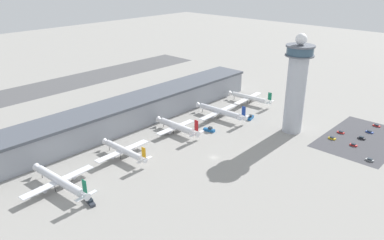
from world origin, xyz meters
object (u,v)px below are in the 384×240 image
at_px(control_tower, 296,85).
at_px(airplane_gate_alpha, 60,181).
at_px(service_truck_fuel, 90,201).
at_px(car_green_van, 354,145).
at_px(car_silver_sedan, 370,160).
at_px(airplane_gate_bravo, 124,150).
at_px(car_navy_sedan, 362,138).
at_px(airplane_gate_echo, 249,98).
at_px(service_truck_baggage, 209,130).
at_px(car_maroon_suv, 332,138).
at_px(airplane_gate_delta, 220,111).
at_px(service_truck_catering, 251,117).
at_px(car_white_wagon, 377,126).
at_px(car_yellow_taxi, 341,132).
at_px(car_red_hatchback, 370,132).
at_px(airplane_gate_charlie, 177,127).

relative_size(control_tower, airplane_gate_alpha, 1.45).
bearing_deg(service_truck_fuel, car_green_van, -24.82).
relative_size(airplane_gate_alpha, service_truck_fuel, 5.01).
bearing_deg(car_silver_sedan, airplane_gate_bravo, 131.39).
bearing_deg(car_navy_sedan, airplane_gate_echo, 85.80).
distance_m(service_truck_fuel, service_truck_baggage, 95.83).
distance_m(service_truck_fuel, car_maroon_suv, 145.88).
bearing_deg(car_maroon_suv, airplane_gate_delta, 105.08).
bearing_deg(service_truck_catering, service_truck_baggage, 168.30).
height_order(service_truck_fuel, car_maroon_suv, service_truck_fuel).
height_order(service_truck_catering, service_truck_fuel, service_truck_catering).
xyz_separation_m(airplane_gate_echo, car_green_van, (-19.18, -87.07, -3.86)).
bearing_deg(car_silver_sedan, airplane_gate_echo, 72.63).
height_order(airplane_gate_echo, car_white_wagon, airplane_gate_echo).
bearing_deg(car_yellow_taxi, car_red_hatchback, -44.53).
bearing_deg(airplane_gate_bravo, airplane_gate_delta, -0.92).
height_order(control_tower, car_navy_sedan, control_tower).
relative_size(car_green_van, car_navy_sedan, 0.95).
bearing_deg(car_navy_sedan, airplane_gate_delta, 110.49).
bearing_deg(service_truck_baggage, car_green_van, -61.03).
bearing_deg(airplane_gate_charlie, car_red_hatchback, -47.13).
xyz_separation_m(car_red_hatchback, car_maroon_suv, (-25.30, 13.26, 0.04)).
bearing_deg(car_silver_sedan, car_navy_sedan, 28.36).
bearing_deg(airplane_gate_delta, car_navy_sedan, -69.51).
bearing_deg(service_truck_catering, airplane_gate_bravo, 168.81).
bearing_deg(service_truck_fuel, control_tower, -11.09).
relative_size(control_tower, airplane_gate_bravo, 1.73).
bearing_deg(car_green_van, service_truck_catering, 95.43).
bearing_deg(car_maroon_suv, car_white_wagon, -18.62).
relative_size(airplane_gate_echo, car_white_wagon, 7.68).
height_order(airplane_gate_charlie, airplane_gate_delta, airplane_gate_charlie).
xyz_separation_m(airplane_gate_alpha, car_green_van, (139.65, -82.84, -3.85)).
bearing_deg(service_truck_baggage, car_silver_sedan, -71.69).
distance_m(car_green_van, car_navy_sedan, 12.80).
bearing_deg(airplane_gate_alpha, car_silver_sedan, -37.07).
distance_m(service_truck_baggage, car_navy_sedan, 92.47).
bearing_deg(service_truck_fuel, airplane_gate_delta, 10.47).
height_order(airplane_gate_bravo, airplane_gate_charlie, airplane_gate_charlie).
xyz_separation_m(control_tower, airplane_gate_echo, (24.38, 49.66, -26.14)).
relative_size(airplane_gate_delta, service_truck_baggage, 5.26).
bearing_deg(airplane_gate_bravo, airplane_gate_alpha, -175.12).
bearing_deg(car_yellow_taxi, service_truck_catering, 109.14).
relative_size(airplane_gate_bravo, car_white_wagon, 7.46).
relative_size(airplane_gate_echo, service_truck_baggage, 4.70).
relative_size(service_truck_catering, car_maroon_suv, 1.71).
bearing_deg(airplane_gate_echo, car_red_hatchback, -85.69).
relative_size(airplane_gate_bravo, airplane_gate_charlie, 1.00).
relative_size(control_tower, car_navy_sedan, 13.90).
distance_m(airplane_gate_charlie, service_truck_baggage, 20.80).
bearing_deg(airplane_gate_charlie, car_silver_sedan, -66.46).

